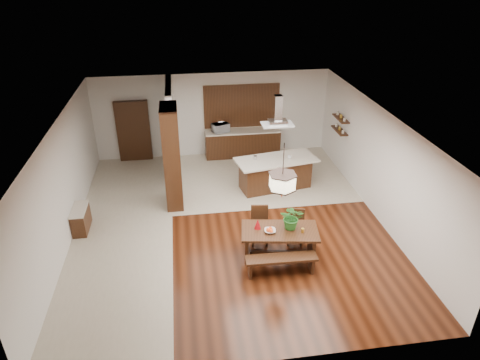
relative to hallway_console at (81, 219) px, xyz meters
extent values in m
plane|color=#321509|center=(3.81, -0.20, -0.32)|extent=(9.00, 9.00, 0.00)
cube|color=white|center=(3.81, -0.20, 2.58)|extent=(8.00, 9.00, 0.04)
cube|color=silver|center=(3.81, 4.30, 1.14)|extent=(8.00, 0.04, 2.90)
cube|color=silver|center=(3.81, -4.70, 1.14)|extent=(8.00, 0.04, 2.90)
cube|color=silver|center=(-0.19, -0.20, 1.14)|extent=(0.04, 9.00, 2.90)
cube|color=silver|center=(7.81, -0.20, 1.14)|extent=(0.04, 9.00, 2.90)
cube|color=beige|center=(1.06, -0.20, -0.31)|extent=(2.50, 9.00, 0.01)
cube|color=beige|center=(5.06, 2.30, -0.31)|extent=(5.50, 4.00, 0.01)
cube|color=#431D10|center=(3.81, -0.20, 2.57)|extent=(8.00, 9.00, 0.02)
cube|color=black|center=(2.41, 1.00, 1.14)|extent=(0.45, 1.00, 2.90)
cube|color=silver|center=(2.41, 3.10, 1.14)|extent=(0.18, 2.40, 2.90)
cube|color=black|center=(0.00, 0.00, 0.00)|extent=(0.37, 0.88, 0.63)
cube|color=black|center=(1.11, 4.20, 0.74)|extent=(1.10, 0.20, 2.10)
cube|color=black|center=(4.81, 4.00, 0.13)|extent=(2.60, 0.60, 0.90)
cube|color=beige|center=(4.81, 4.00, 0.61)|extent=(2.60, 0.62, 0.05)
cube|color=#9C5C2F|center=(4.81, 4.26, 1.44)|extent=(2.60, 0.08, 1.50)
cube|color=black|center=(7.68, 2.40, 1.08)|extent=(0.26, 0.90, 0.04)
cube|color=black|center=(7.68, 2.40, 1.49)|extent=(0.26, 0.90, 0.04)
cube|color=black|center=(4.80, -1.80, 0.39)|extent=(1.87, 1.14, 0.06)
cube|color=black|center=(4.05, -1.69, 0.02)|extent=(0.18, 0.71, 0.67)
cube|color=black|center=(5.56, -1.92, 0.02)|extent=(0.18, 0.71, 0.67)
imported|color=#266822|center=(5.08, -1.76, 0.71)|extent=(0.63, 0.59, 0.59)
imported|color=beige|center=(4.56, -1.85, 0.45)|extent=(0.28, 0.28, 0.06)
cone|color=#A10B10|center=(4.31, -1.66, 0.54)|extent=(0.20, 0.20, 0.24)
cylinder|color=gold|center=(5.30, -1.96, 0.47)|extent=(0.08, 0.08, 0.10)
cube|color=black|center=(5.44, 1.51, 0.15)|extent=(2.18, 1.15, 0.93)
cube|color=beige|center=(5.44, 1.46, 0.64)|extent=(2.54, 1.46, 0.05)
imported|color=white|center=(5.82, 1.43, 0.72)|extent=(0.15, 0.15, 0.10)
imported|color=silver|center=(4.04, 3.96, 0.79)|extent=(0.65, 0.55, 0.30)
camera|label=1|loc=(2.72, -9.74, 6.02)|focal=32.00mm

